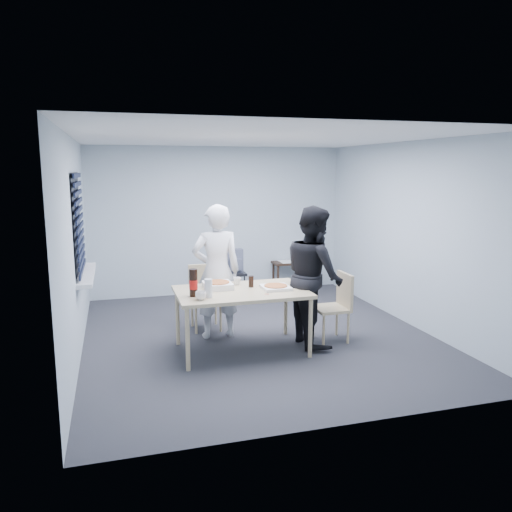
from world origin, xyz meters
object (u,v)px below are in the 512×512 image
object	(u,v)px
mug_a	(201,296)
person_white	(217,272)
stool	(234,279)
person_black	(314,276)
chair_right	(337,302)
side_table	(294,266)
mug_b	(237,281)
chair_far	(205,292)
dining_table	(241,295)
soda_bottle	(193,283)
backpack	(234,261)

from	to	relation	value
mug_a	person_white	bearing A→B (deg)	68.09
stool	person_black	bearing A→B (deg)	-77.35
chair_right	stool	distance (m)	2.38
side_table	mug_a	world-z (taller)	mug_a
mug_b	chair_far	bearing A→B (deg)	111.38
chair_right	side_table	distance (m)	2.76
dining_table	side_table	world-z (taller)	dining_table
person_white	person_black	world-z (taller)	same
side_table	soda_bottle	xyz separation A→B (m)	(-2.31, -2.89, 0.47)
backpack	mug_b	world-z (taller)	backpack
person_white	mug_a	distance (m)	0.99
mug_a	mug_b	xyz separation A→B (m)	(0.57, 0.61, -0.00)
person_black	side_table	bearing A→B (deg)	-15.50
chair_right	person_white	world-z (taller)	person_white
chair_right	person_white	bearing A→B (deg)	158.72
chair_far	side_table	distance (m)	2.62
backpack	mug_b	bearing A→B (deg)	-88.37
soda_bottle	chair_right	bearing A→B (deg)	4.83
person_white	mug_b	distance (m)	0.37
stool	chair_right	bearing A→B (deg)	-69.31
chair_far	backpack	bearing A→B (deg)	59.16
chair_far	mug_b	distance (m)	0.85
chair_right	side_table	bearing A→B (deg)	81.23
side_table	stool	bearing A→B (deg)	-158.18
stool	person_white	bearing A→B (deg)	-110.99
side_table	stool	world-z (taller)	side_table
stool	mug_b	distance (m)	2.05
dining_table	chair_right	distance (m)	1.31
stool	mug_b	bearing A→B (deg)	-102.38
person_black	mug_a	xyz separation A→B (m)	(-1.50, -0.33, -0.07)
chair_far	chair_right	xyz separation A→B (m)	(1.56, -1.01, 0.00)
dining_table	side_table	bearing A→B (deg)	58.24
person_white	person_black	xyz separation A→B (m)	(1.13, -0.58, 0.00)
stool	side_table	bearing A→B (deg)	21.82
mug_b	soda_bottle	bearing A→B (deg)	-145.63
side_table	backpack	distance (m)	1.38
mug_a	mug_b	distance (m)	0.84
side_table	soda_bottle	size ratio (longest dim) A/B	2.51
dining_table	backpack	world-z (taller)	backpack
chair_far	soda_bottle	size ratio (longest dim) A/B	2.79
backpack	soda_bottle	size ratio (longest dim) A/B	1.24
mug_a	side_table	bearing A→B (deg)	53.63
person_white	side_table	bearing A→B (deg)	-131.31
side_table	soda_bottle	world-z (taller)	soda_bottle
chair_far	mug_a	xyz separation A→B (m)	(-0.28, -1.35, 0.30)
chair_right	backpack	distance (m)	2.37
stool	mug_a	size ratio (longest dim) A/B	4.10
mug_b	chair_right	bearing A→B (deg)	-11.86
dining_table	mug_a	bearing A→B (deg)	-151.05
side_table	mug_a	size ratio (longest dim) A/B	6.51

